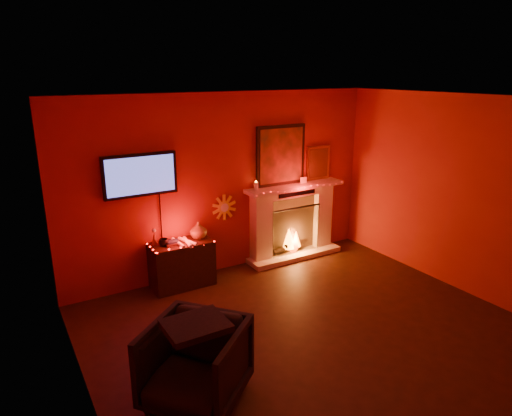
{
  "coord_description": "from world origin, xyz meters",
  "views": [
    {
      "loc": [
        -2.99,
        -3.44,
        2.99
      ],
      "look_at": [
        0.05,
        1.7,
        1.18
      ],
      "focal_mm": 32.0,
      "sensor_mm": 36.0,
      "label": 1
    }
  ],
  "objects_px": {
    "sunburst_clock": "(224,207)",
    "armchair": "(195,364)",
    "fireplace": "(292,214)",
    "tv": "(140,175)",
    "console_table": "(183,262)"
  },
  "relations": [
    {
      "from": "tv",
      "to": "sunburst_clock",
      "type": "height_order",
      "value": "tv"
    },
    {
      "from": "tv",
      "to": "armchair",
      "type": "bearing_deg",
      "value": -97.72
    },
    {
      "from": "fireplace",
      "to": "console_table",
      "type": "height_order",
      "value": "fireplace"
    },
    {
      "from": "fireplace",
      "to": "tv",
      "type": "height_order",
      "value": "fireplace"
    },
    {
      "from": "fireplace",
      "to": "console_table",
      "type": "xyz_separation_m",
      "value": [
        -1.98,
        -0.13,
        -0.35
      ]
    },
    {
      "from": "armchair",
      "to": "console_table",
      "type": "bearing_deg",
      "value": 120.96
    },
    {
      "from": "tv",
      "to": "console_table",
      "type": "bearing_deg",
      "value": -22.74
    },
    {
      "from": "fireplace",
      "to": "armchair",
      "type": "xyz_separation_m",
      "value": [
        -2.78,
        -2.44,
        -0.33
      ]
    },
    {
      "from": "tv",
      "to": "sunburst_clock",
      "type": "xyz_separation_m",
      "value": [
        1.25,
        0.03,
        -0.65
      ]
    },
    {
      "from": "fireplace",
      "to": "sunburst_clock",
      "type": "distance_m",
      "value": 1.23
    },
    {
      "from": "tv",
      "to": "console_table",
      "type": "xyz_separation_m",
      "value": [
        0.46,
        -0.19,
        -1.28
      ]
    },
    {
      "from": "sunburst_clock",
      "to": "console_table",
      "type": "bearing_deg",
      "value": -164.45
    },
    {
      "from": "sunburst_clock",
      "to": "armchair",
      "type": "bearing_deg",
      "value": -122.14
    },
    {
      "from": "armchair",
      "to": "fireplace",
      "type": "bearing_deg",
      "value": 91.3
    },
    {
      "from": "tv",
      "to": "sunburst_clock",
      "type": "relative_size",
      "value": 3.1
    }
  ]
}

